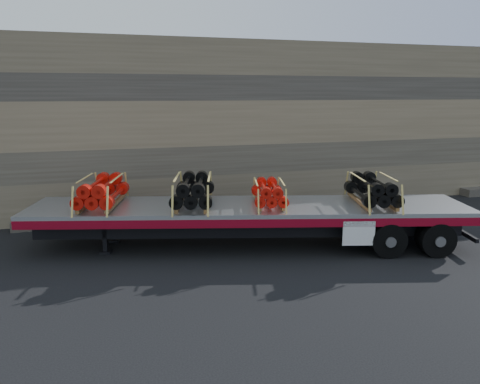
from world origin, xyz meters
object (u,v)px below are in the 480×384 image
Objects in this scene: trailer at (249,225)px; bundle_midrear at (269,194)px; bundle_midfront at (193,191)px; bundle_front at (102,192)px; bundle_rear at (372,191)px.

bundle_midrear is at bearing 0.00° from trailer.
bundle_midrear is (2.33, -0.63, -0.09)m from bundle_midfront.
bundle_midfront reaches higher than bundle_midrear.
bundle_midfront reaches higher than trailer.
bundle_midfront is 2.41m from bundle_midrear.
trailer is at bearing -0.00° from bundle_front.
bundle_midfront is 1.03× the size of bundle_rear.
bundle_midfront is 1.24× the size of bundle_midrear.
trailer is at bearing -180.00° from bundle_midrear.
bundle_rear is (8.33, -2.25, -0.00)m from bundle_front.
bundle_rear reaches higher than trailer.
bundle_front is 1.21× the size of bundle_midrear.
bundle_front is at bearing 180.00° from bundle_midfront.
bundle_front is 5.30m from bundle_midrear.
trailer is 5.75× the size of bundle_rear.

